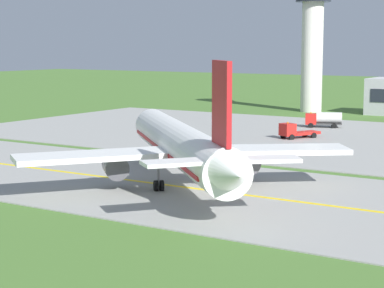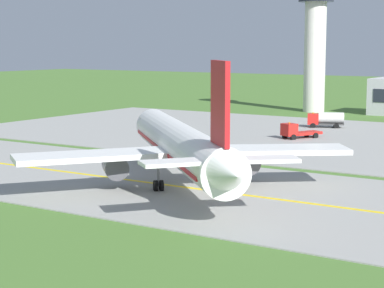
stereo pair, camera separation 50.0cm
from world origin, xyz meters
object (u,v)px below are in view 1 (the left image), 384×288
at_px(service_truck_baggage, 323,119).
at_px(airplane_lead, 182,146).
at_px(control_tower, 313,32).
at_px(service_truck_fuel, 294,131).

bearing_deg(service_truck_baggage, airplane_lead, -82.16).
distance_m(service_truck_baggage, control_tower, 32.94).
bearing_deg(service_truck_baggage, control_tower, 117.10).
relative_size(airplane_lead, service_truck_fuel, 4.73).
relative_size(service_truck_baggage, service_truck_fuel, 0.95).
height_order(airplane_lead, control_tower, control_tower).
bearing_deg(control_tower, airplane_lead, -75.52).
xyz_separation_m(airplane_lead, service_truck_fuel, (-5.73, 39.01, -2.95)).
xyz_separation_m(service_truck_fuel, control_tower, (-15.17, 41.91, 15.38)).
bearing_deg(service_truck_fuel, service_truck_baggage, 96.57).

